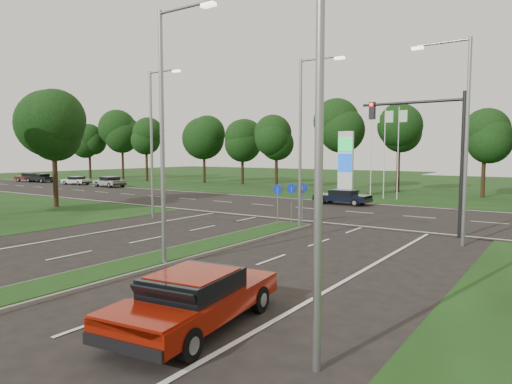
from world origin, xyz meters
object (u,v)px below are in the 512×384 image
Objects in this scene: far_car_b at (76,180)px; far_car_d at (31,177)px; far_car_c at (40,178)px; red_sedan at (195,297)px; far_car_a at (110,181)px; navy_sedan at (342,197)px.

far_car_d reaches higher than far_car_b.
far_car_c is at bearing -103.25° from far_car_d.
far_car_b is at bearing 141.27° from red_sedan.
far_car_a is at bearing -97.56° from far_car_c.
far_car_d is (-55.18, 26.70, -0.06)m from red_sedan.
navy_sedan is 1.11× the size of far_car_b.
red_sedan is 26.60m from navy_sedan.
far_car_c is (-45.14, 1.21, 0.00)m from navy_sedan.
navy_sedan is 1.00× the size of far_car_c.
red_sedan is 1.18× the size of navy_sedan.
far_car_a is at bearing 87.42° from navy_sedan.
navy_sedan is at bearing -86.19° from far_car_a.
red_sedan is at bearing -163.67° from navy_sedan.
red_sedan is at bearing -129.02° from far_car_d.
far_car_c is at bearing 96.08° from far_car_a.
far_car_a is 17.31m from far_car_d.
navy_sedan is at bearing 98.85° from red_sedan.
far_car_a is 6.64m from far_car_b.
far_car_c is at bearing 88.17° from navy_sedan.
far_car_b is at bearing -97.54° from far_car_c.
red_sedan is 1.11× the size of far_car_d.
navy_sedan is (-7.61, 25.49, -0.08)m from red_sedan.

